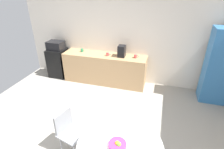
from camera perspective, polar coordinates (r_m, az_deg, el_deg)
name	(u,v)px	position (r m, az deg, el deg)	size (l,w,h in m)	color
wall_back	(121,39)	(5.34, 3.02, 11.15)	(6.00, 0.10, 2.60)	silver
counter_block	(105,69)	(5.43, -2.38, 1.87)	(2.46, 0.60, 0.90)	tan
mini_fridge	(58,63)	(6.08, -16.68, 3.61)	(0.54, 0.54, 0.91)	black
microwave	(56,45)	(5.89, -17.43, 8.82)	(0.48, 0.38, 0.26)	black
locker_cabinet	(218,67)	(5.09, 30.70, 2.17)	(0.60, 0.50, 1.89)	#3372B2
chair_gray	(68,128)	(3.35, -13.82, -16.10)	(0.52, 0.52, 0.83)	silver
fruit_bowl	(118,145)	(2.69, 1.77, -21.44)	(0.25, 0.25, 0.11)	#D8338C
mug_white	(108,54)	(5.16, -1.39, 6.47)	(0.13, 0.08, 0.09)	#D84C4C
mug_green	(135,56)	(5.04, 7.47, 5.73)	(0.13, 0.08, 0.09)	#D84C4C
mug_red	(82,50)	(5.54, -9.49, 7.59)	(0.13, 0.08, 0.09)	#338C59
coffee_maker	(122,51)	(5.07, 3.11, 7.40)	(0.20, 0.24, 0.32)	black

